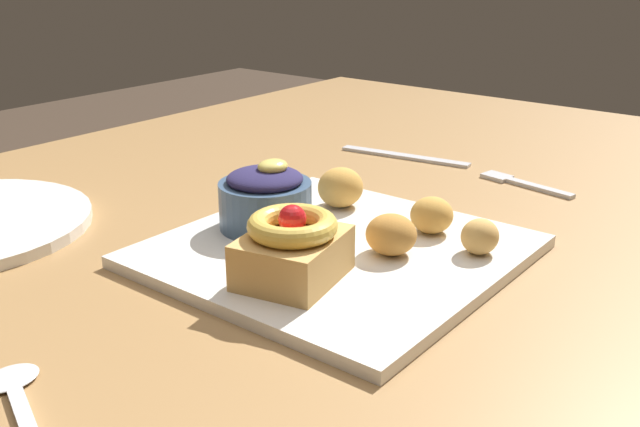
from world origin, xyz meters
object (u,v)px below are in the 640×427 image
at_px(berry_ramekin, 265,198).
at_px(cake_slice, 293,248).
at_px(fritter_back, 391,234).
at_px(spoon, 17,398).
at_px(fork, 520,183).
at_px(fritter_front, 340,187).
at_px(knife, 404,156).
at_px(fritter_middle, 432,215).
at_px(front_plate, 336,251).
at_px(fritter_extra, 480,236).

bearing_deg(berry_ramekin, cake_slice, -127.18).
bearing_deg(fritter_back, spoon, 167.47).
relative_size(fritter_back, fork, 0.38).
distance_m(fritter_front, fritter_back, 0.14).
distance_m(fritter_front, fork, 0.26).
relative_size(berry_ramekin, fritter_back, 1.96).
height_order(fork, spoon, same).
relative_size(spoon, knife, 0.64).
distance_m(fritter_middle, knife, 0.31).
height_order(berry_ramekin, knife, berry_ramekin).
bearing_deg(cake_slice, front_plate, 10.44).
bearing_deg(fritter_extra, fritter_middle, 73.51).
bearing_deg(fritter_extra, front_plate, 120.58).
bearing_deg(spoon, berry_ramekin, -58.20).
bearing_deg(fritter_front, fritter_back, -123.23).
relative_size(front_plate, fritter_extra, 8.28).
bearing_deg(knife, spoon, 90.84).
bearing_deg(front_plate, fritter_middle, -31.73).
xyz_separation_m(cake_slice, fritter_front, (0.17, 0.08, -0.01)).
relative_size(fritter_extra, spoon, 0.31).
bearing_deg(fritter_extra, fork, 15.37).
distance_m(fritter_extra, fork, 0.26).
distance_m(fritter_middle, fork, 0.24).
bearing_deg(spoon, fritter_back, -82.11).
bearing_deg(fork, knife, 5.66).
xyz_separation_m(front_plate, fritter_middle, (0.09, -0.05, 0.02)).
distance_m(cake_slice, fritter_front, 0.19).
relative_size(berry_ramekin, fritter_front, 1.82).
height_order(fritter_front, spoon, fritter_front).
xyz_separation_m(berry_ramekin, fritter_front, (0.10, -0.02, -0.01)).
bearing_deg(fritter_back, fork, 1.04).
distance_m(fritter_middle, fritter_extra, 0.06).
relative_size(fritter_front, fritter_extra, 1.38).
relative_size(cake_slice, fritter_front, 2.05).
height_order(berry_ramekin, fritter_front, berry_ramekin).
xyz_separation_m(fritter_front, fritter_extra, (-0.02, -0.18, -0.01)).
bearing_deg(fritter_front, cake_slice, -155.52).
height_order(cake_slice, fritter_back, cake_slice).
height_order(front_plate, spoon, front_plate).
relative_size(fritter_back, spoon, 0.39).
bearing_deg(fork, cake_slice, 95.91).
height_order(fritter_middle, fork, fritter_middle).
relative_size(cake_slice, knife, 0.56).
bearing_deg(fritter_extra, fritter_back, 128.94).
xyz_separation_m(cake_slice, berry_ramekin, (0.08, 0.10, 0.00)).
distance_m(berry_ramekin, fritter_front, 0.10).
bearing_deg(knife, fritter_front, 97.16).
bearing_deg(fritter_extra, knife, 42.88).
height_order(berry_ramekin, fritter_back, berry_ramekin).
xyz_separation_m(fork, knife, (0.01, 0.18, -0.00)).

